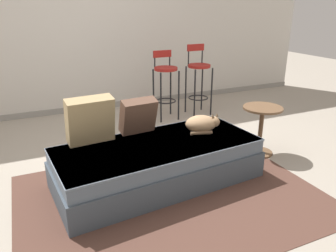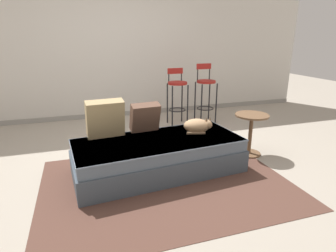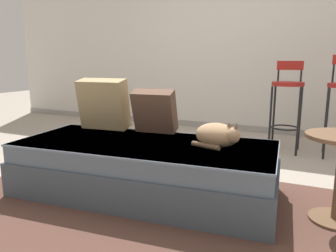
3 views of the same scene
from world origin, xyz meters
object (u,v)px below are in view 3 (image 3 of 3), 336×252
at_px(throw_pillow_middle, 155,111).
at_px(bar_stool_near_window, 287,97).
at_px(cat, 218,135).
at_px(throw_pillow_corner, 104,104).
at_px(couch, 145,168).

relative_size(throw_pillow_middle, bar_stool_near_window, 0.37).
distance_m(cat, bar_stool_near_window, 1.66).
relative_size(throw_pillow_corner, throw_pillow_middle, 1.21).
xyz_separation_m(throw_pillow_corner, bar_stool_near_window, (1.40, 1.44, -0.01)).
xyz_separation_m(throw_pillow_corner, cat, (1.10, -0.18, -0.14)).
bearing_deg(throw_pillow_middle, bar_stool_near_window, 56.68).
bearing_deg(bar_stool_near_window, throw_pillow_corner, -134.25).
distance_m(couch, bar_stool_near_window, 1.96).
height_order(throw_pillow_middle, cat, throw_pillow_middle).
height_order(couch, throw_pillow_corner, throw_pillow_corner).
bearing_deg(throw_pillow_corner, cat, -9.30).
distance_m(couch, throw_pillow_corner, 0.76).
relative_size(couch, throw_pillow_corner, 4.47).
xyz_separation_m(throw_pillow_middle, bar_stool_near_window, (0.92, 1.40, 0.02)).
xyz_separation_m(throw_pillow_middle, cat, (0.61, -0.22, -0.10)).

